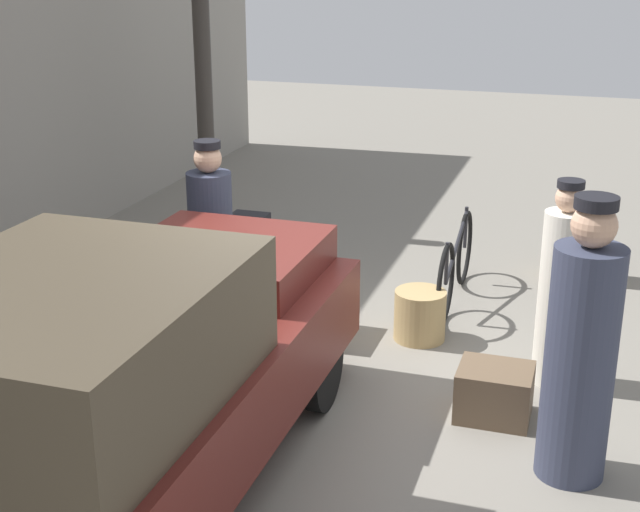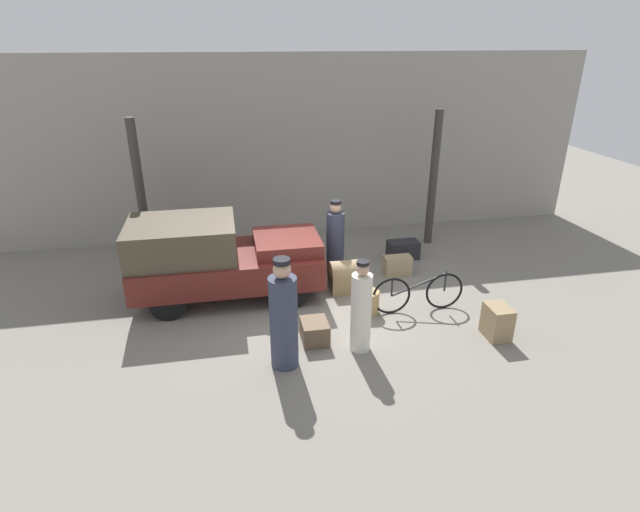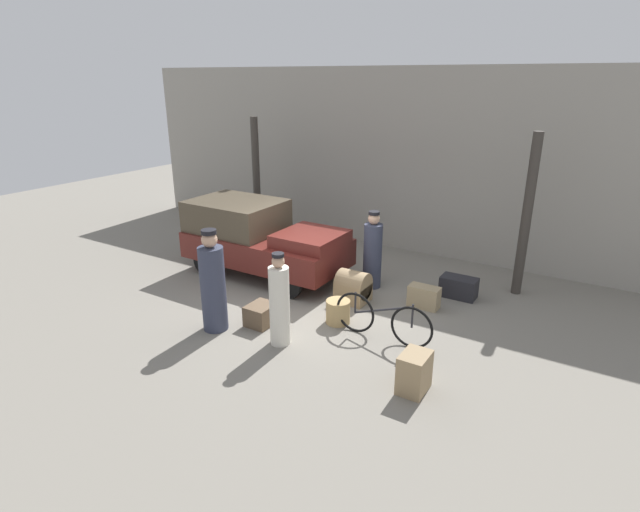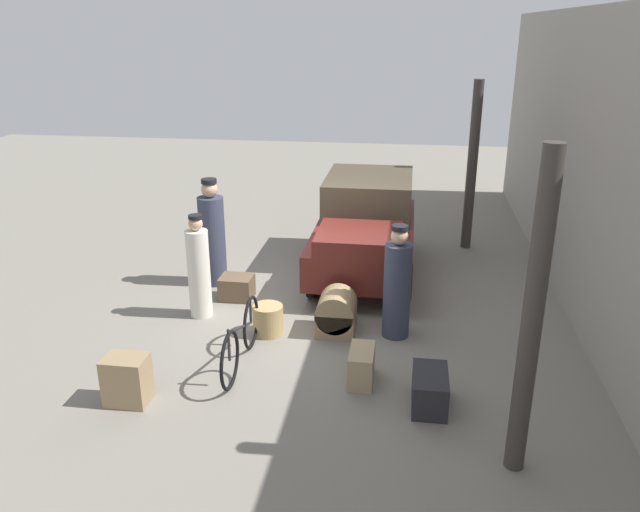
{
  "view_description": "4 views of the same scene",
  "coord_description": "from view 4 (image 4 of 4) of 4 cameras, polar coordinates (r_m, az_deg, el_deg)",
  "views": [
    {
      "loc": [
        -5.97,
        -1.79,
        3.22
      ],
      "look_at": [
        0.2,
        0.2,
        0.95
      ],
      "focal_mm": 50.0,
      "sensor_mm": 36.0,
      "label": 1
    },
    {
      "loc": [
        -1.47,
        -8.4,
        4.81
      ],
      "look_at": [
        0.2,
        0.2,
        0.95
      ],
      "focal_mm": 28.0,
      "sensor_mm": 36.0,
      "label": 2
    },
    {
      "loc": [
        5.03,
        -7.59,
        4.27
      ],
      "look_at": [
        0.2,
        0.2,
        0.95
      ],
      "focal_mm": 28.0,
      "sensor_mm": 36.0,
      "label": 3
    },
    {
      "loc": [
        8.93,
        1.48,
        4.2
      ],
      "look_at": [
        0.2,
        0.2,
        0.95
      ],
      "focal_mm": 35.0,
      "sensor_mm": 36.0,
      "label": 4
    }
  ],
  "objects": [
    {
      "name": "suitcase_black_upright",
      "position": [
        10.31,
        -7.62,
        -2.86
      ],
      "size": [
        0.45,
        0.52,
        0.38
      ],
      "color": "brown",
      "rests_on": "ground"
    },
    {
      "name": "canopy_pillar_left",
      "position": [
        12.57,
        13.73,
        7.93
      ],
      "size": [
        0.2,
        0.2,
        3.29
      ],
      "color": "#38332D",
      "rests_on": "ground"
    },
    {
      "name": "trunk_wicker_pale",
      "position": [
        7.94,
        3.82,
        -9.97
      ],
      "size": [
        0.6,
        0.3,
        0.43
      ],
      "color": "#9E8966",
      "rests_on": "ground"
    },
    {
      "name": "suitcase_tan_flat",
      "position": [
        7.57,
        10.0,
        -11.95
      ],
      "size": [
        0.72,
        0.41,
        0.42
      ],
      "color": "#232328",
      "rests_on": "ground"
    },
    {
      "name": "ground_plane",
      "position": [
        9.98,
        -0.97,
        -4.67
      ],
      "size": [
        30.0,
        30.0,
        0.0
      ],
      "primitive_type": "plane",
      "color": "gray"
    },
    {
      "name": "porter_with_bicycle",
      "position": [
        10.76,
        -9.81,
        1.73
      ],
      "size": [
        0.44,
        0.44,
        1.85
      ],
      "color": "#33384C",
      "rests_on": "ground"
    },
    {
      "name": "canopy_pillar_right",
      "position": [
        6.14,
        18.83,
        -5.53
      ],
      "size": [
        0.2,
        0.2,
        3.29
      ],
      "color": "#38332D",
      "rests_on": "ground"
    },
    {
      "name": "bicycle",
      "position": [
        8.23,
        -7.24,
        -7.59
      ],
      "size": [
        1.8,
        0.04,
        0.79
      ],
      "color": "black",
      "rests_on": "ground"
    },
    {
      "name": "trunk_umber_medium",
      "position": [
        7.81,
        -17.23,
        -10.77
      ],
      "size": [
        0.38,
        0.5,
        0.59
      ],
      "color": "#937A56",
      "rests_on": "ground"
    },
    {
      "name": "station_building_facade",
      "position": [
        9.51,
        24.15,
        6.61
      ],
      "size": [
        16.0,
        0.15,
        4.5
      ],
      "color": "gray",
      "rests_on": "ground"
    },
    {
      "name": "trunk_barrel_dark",
      "position": [
        9.09,
        1.51,
        -5.25
      ],
      "size": [
        0.6,
        0.56,
        0.64
      ],
      "color": "#937A56",
      "rests_on": "ground"
    },
    {
      "name": "truck",
      "position": [
        11.21,
        4.22,
        2.89
      ],
      "size": [
        3.65,
        1.7,
        1.62
      ],
      "color": "black",
      "rests_on": "ground"
    },
    {
      "name": "conductor_in_dark_uniform",
      "position": [
        9.59,
        -11.02,
        -1.3
      ],
      "size": [
        0.34,
        0.34,
        1.62
      ],
      "color": "silver",
      "rests_on": "ground"
    },
    {
      "name": "wicker_basket",
      "position": [
        9.09,
        -4.78,
        -5.82
      ],
      "size": [
        0.44,
        0.44,
        0.44
      ],
      "color": "tan",
      "rests_on": "ground"
    },
    {
      "name": "porter_standing_middle",
      "position": [
        8.86,
        7.07,
        -2.8
      ],
      "size": [
        0.39,
        0.39,
        1.66
      ],
      "color": "#33384C",
      "rests_on": "ground"
    }
  ]
}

